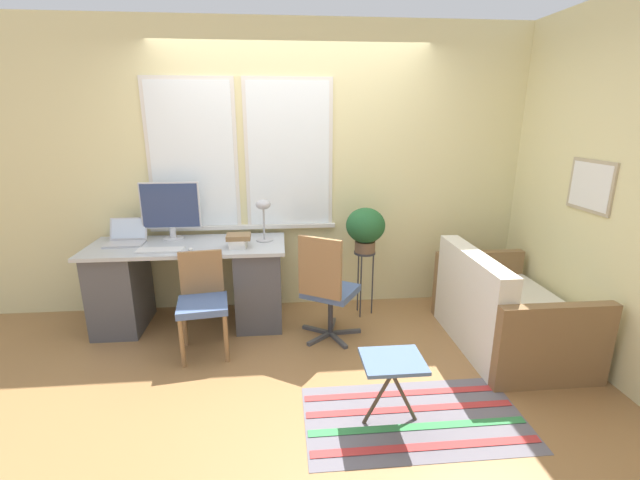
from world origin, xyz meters
TOP-DOWN VIEW (x-y plane):
  - ground_plane at (0.00, 0.00)m, footprint 14.00×14.00m
  - wall_back_with_window at (-0.02, 0.74)m, footprint 9.00×0.12m
  - wall_right_with_picture at (2.25, -0.00)m, footprint 0.08×9.00m
  - desk at (-0.97, 0.33)m, footprint 1.72×0.66m
  - laptop at (-1.51, 0.42)m, footprint 0.32×0.28m
  - monitor at (-1.12, 0.52)m, footprint 0.52×0.18m
  - keyboard at (-1.15, 0.15)m, footprint 0.38×0.14m
  - mouse at (-0.90, 0.13)m, footprint 0.04×0.06m
  - desk_lamp at (-0.29, 0.39)m, footprint 0.15×0.15m
  - book_stack at (-0.50, 0.21)m, footprint 0.21×0.19m
  - desk_chair_wooden at (-0.77, -0.15)m, footprint 0.43×0.44m
  - office_chair_swivel at (0.24, -0.06)m, footprint 0.55×0.56m
  - couch_loveseat at (1.69, -0.29)m, footprint 0.84×1.29m
  - plant_stand at (0.64, 0.39)m, footprint 0.20×0.20m
  - potted_plant at (0.64, 0.39)m, footprint 0.36×0.36m
  - floor_rug_striped at (0.69, -1.13)m, footprint 1.40×0.75m
  - folding_stool at (0.52, -1.14)m, footprint 0.37×0.32m

SIDE VIEW (x-z plane):
  - ground_plane at x=0.00m, z-range 0.00..0.00m
  - floor_rug_striped at x=0.69m, z-range 0.00..0.01m
  - couch_loveseat at x=1.69m, z-range -0.13..0.68m
  - folding_stool at x=0.52m, z-range 0.17..0.63m
  - desk at x=-0.97m, z-range 0.02..0.79m
  - desk_chair_wooden at x=-0.77m, z-range 0.04..0.86m
  - office_chair_swivel at x=0.24m, z-range 0.01..0.95m
  - plant_stand at x=0.64m, z-range 0.21..0.85m
  - keyboard at x=-1.15m, z-range 0.77..0.79m
  - mouse at x=-0.90m, z-range 0.77..0.80m
  - laptop at x=-1.51m, z-range 0.71..0.92m
  - book_stack at x=-0.50m, z-range 0.78..0.89m
  - potted_plant at x=0.64m, z-range 0.67..1.08m
  - desk_lamp at x=-0.29m, z-range 0.86..1.24m
  - monitor at x=-1.12m, z-range 0.79..1.32m
  - wall_right_with_picture at x=2.25m, z-range 0.00..2.70m
  - wall_back_with_window at x=-0.02m, z-range 0.00..2.70m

